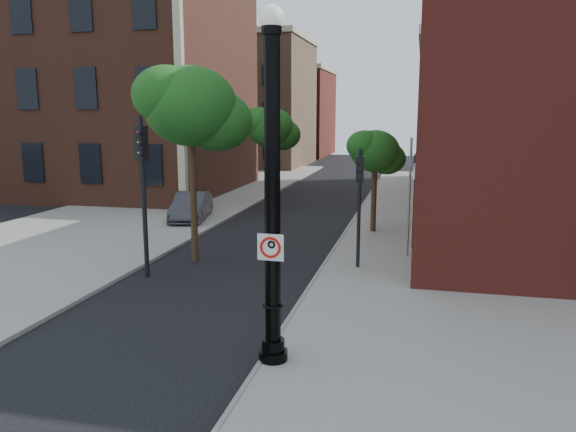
% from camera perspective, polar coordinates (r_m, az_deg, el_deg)
% --- Properties ---
extents(ground, '(120.00, 120.00, 0.00)m').
position_cam_1_polar(ground, '(12.69, -12.33, -14.26)').
color(ground, black).
rests_on(ground, ground).
extents(sidewalk_right, '(8.00, 60.00, 0.12)m').
position_cam_1_polar(sidewalk_right, '(21.01, 15.27, -4.21)').
color(sidewalk_right, gray).
rests_on(sidewalk_right, ground).
extents(sidewalk_left, '(10.00, 50.00, 0.12)m').
position_cam_1_polar(sidewalk_left, '(32.09, -13.03, 0.91)').
color(sidewalk_left, gray).
rests_on(sidewalk_left, ground).
extents(curb_edge, '(0.10, 60.00, 0.14)m').
position_cam_1_polar(curb_edge, '(21.21, 4.53, -3.70)').
color(curb_edge, gray).
rests_on(curb_edge, ground).
extents(victorian_building, '(18.60, 14.60, 17.95)m').
position_cam_1_polar(victorian_building, '(40.45, -18.92, 14.90)').
color(victorian_building, brown).
rests_on(victorian_building, ground).
extents(bg_building_tan_a, '(12.00, 12.00, 12.00)m').
position_cam_1_polar(bg_building_tan_a, '(56.98, -4.28, 11.22)').
color(bg_building_tan_a, '#8C674C').
rests_on(bg_building_tan_a, ground).
extents(bg_building_red, '(12.00, 12.00, 10.00)m').
position_cam_1_polar(bg_building_red, '(70.45, -0.78, 10.30)').
color(bg_building_red, maroon).
rests_on(bg_building_red, ground).
extents(lamppost, '(0.61, 0.61, 7.27)m').
position_cam_1_polar(lamppost, '(11.27, -1.59, 0.75)').
color(lamppost, black).
rests_on(lamppost, ground).
extents(no_parking_sign, '(0.55, 0.07, 0.55)m').
position_cam_1_polar(no_parking_sign, '(11.24, -1.78, -3.18)').
color(no_parking_sign, white).
rests_on(no_parking_sign, ground).
extents(parked_car, '(2.33, 4.47, 1.40)m').
position_cam_1_polar(parked_car, '(27.90, -9.78, 0.94)').
color(parked_car, '#313137').
rests_on(parked_car, ground).
extents(traffic_signal_left, '(0.38, 0.45, 5.17)m').
position_cam_1_polar(traffic_signal_left, '(18.22, -14.58, 4.55)').
color(traffic_signal_left, black).
rests_on(traffic_signal_left, ground).
extents(traffic_signal_right, '(0.28, 0.34, 4.10)m').
position_cam_1_polar(traffic_signal_right, '(18.65, 7.27, 2.71)').
color(traffic_signal_right, black).
rests_on(traffic_signal_right, ground).
extents(utility_pole, '(0.09, 0.09, 4.38)m').
position_cam_1_polar(utility_pole, '(20.54, 12.21, 1.66)').
color(utility_pole, '#999999').
rests_on(utility_pole, ground).
extents(street_tree_a, '(3.79, 3.42, 6.83)m').
position_cam_1_polar(street_tree_a, '(19.76, -9.67, 10.75)').
color(street_tree_a, '#322314').
rests_on(street_tree_a, ground).
extents(street_tree_b, '(3.08, 2.78, 5.55)m').
position_cam_1_polar(street_tree_b, '(31.39, -1.72, 8.89)').
color(street_tree_b, '#322314').
rests_on(street_tree_b, ground).
extents(street_tree_c, '(2.51, 2.27, 4.52)m').
position_cam_1_polar(street_tree_c, '(24.54, 8.91, 6.40)').
color(street_tree_c, '#322314').
rests_on(street_tree_c, ground).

